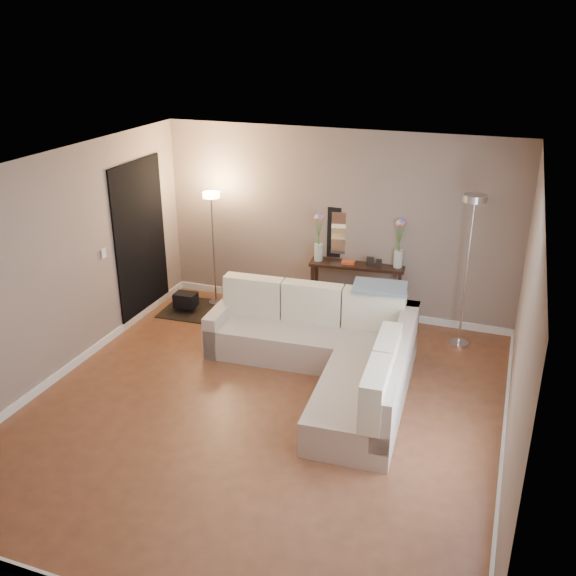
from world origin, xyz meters
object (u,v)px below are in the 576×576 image
(sectional_sofa, at_px, (330,350))
(floor_lamp_unlit, at_px, (470,242))
(console_table, at_px, (351,286))
(floor_lamp_lit, at_px, (213,226))

(sectional_sofa, relative_size, floor_lamp_unlit, 1.34)
(console_table, xyz_separation_m, floor_lamp_unlit, (1.56, -0.37, 0.95))
(sectional_sofa, xyz_separation_m, console_table, (-0.21, 1.70, 0.12))
(console_table, bearing_deg, floor_lamp_lit, -172.80)
(sectional_sofa, xyz_separation_m, floor_lamp_lit, (-2.19, 1.45, 0.86))
(console_table, distance_m, floor_lamp_unlit, 1.87)
(sectional_sofa, height_order, console_table, sectional_sofa)
(floor_lamp_lit, xyz_separation_m, floor_lamp_unlit, (3.55, -0.12, 0.21))
(console_table, bearing_deg, sectional_sofa, -83.02)
(floor_lamp_lit, height_order, floor_lamp_unlit, floor_lamp_unlit)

